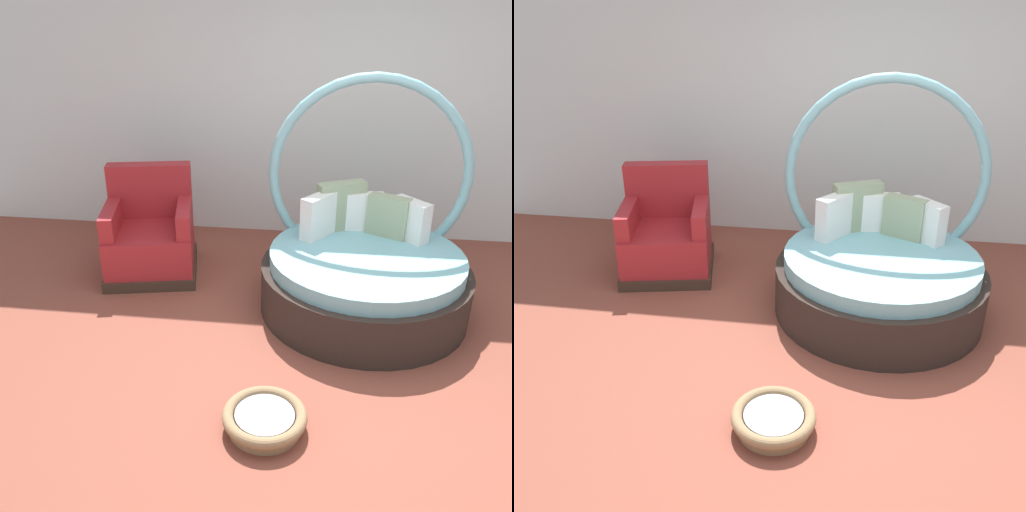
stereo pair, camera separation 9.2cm
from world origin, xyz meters
TOP-DOWN VIEW (x-y plane):
  - ground_plane at (0.00, 0.00)m, footprint 8.00×8.00m
  - back_wall at (0.00, 2.57)m, footprint 8.00×0.12m
  - round_daybed at (0.22, 1.07)m, footprint 1.66×1.66m
  - red_armchair at (-1.68, 1.46)m, footprint 0.94×0.94m
  - pet_basket at (-0.41, -0.47)m, footprint 0.51×0.51m

SIDE VIEW (x-z plane):
  - ground_plane at x=0.00m, z-range -0.02..0.00m
  - pet_basket at x=-0.41m, z-range 0.01..0.14m
  - red_armchair at x=-1.68m, z-range -0.14..0.80m
  - round_daybed at x=0.22m, z-range -0.54..1.27m
  - back_wall at x=0.00m, z-range 0.00..2.98m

